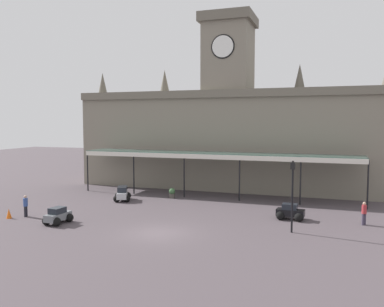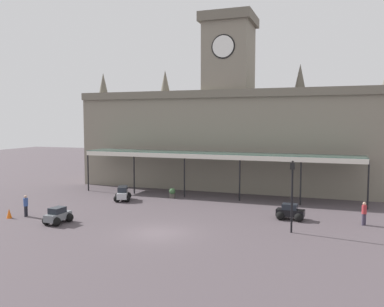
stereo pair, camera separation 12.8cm
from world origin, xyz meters
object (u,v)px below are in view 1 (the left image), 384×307
object	(u,v)px
victorian_lamppost	(292,188)
traffic_cone	(9,214)
car_black_sedan	(290,213)
planter_near_kerb	(172,193)
car_grey_sedan	(58,217)
pedestrian_crossing_forecourt	(364,212)
pedestrian_near_entrance	(26,205)
car_silver_estate	(122,194)

from	to	relation	value
victorian_lamppost	traffic_cone	distance (m)	21.10
traffic_cone	car_black_sedan	bearing A→B (deg)	18.18
traffic_cone	planter_near_kerb	world-z (taller)	planter_near_kerb
car_grey_sedan	traffic_cone	world-z (taller)	car_grey_sedan
traffic_cone	planter_near_kerb	bearing A→B (deg)	52.78
pedestrian_crossing_forecourt	planter_near_kerb	distance (m)	17.32
pedestrian_crossing_forecourt	planter_near_kerb	size ratio (longest dim) A/B	1.74
car_grey_sedan	pedestrian_near_entrance	world-z (taller)	pedestrian_near_entrance
car_grey_sedan	pedestrian_crossing_forecourt	distance (m)	21.94
pedestrian_crossing_forecourt	planter_near_kerb	world-z (taller)	pedestrian_crossing_forecourt
pedestrian_crossing_forecourt	planter_near_kerb	bearing A→B (deg)	164.01
car_black_sedan	planter_near_kerb	bearing A→B (deg)	157.23
traffic_cone	pedestrian_near_entrance	bearing A→B (deg)	45.17
pedestrian_crossing_forecourt	victorian_lamppost	xyz separation A→B (m)	(-4.68, -3.66, 2.08)
pedestrian_crossing_forecourt	victorian_lamppost	bearing A→B (deg)	-141.97
car_silver_estate	traffic_cone	world-z (taller)	car_silver_estate
car_silver_estate	traffic_cone	size ratio (longest dim) A/B	3.32
car_grey_sedan	pedestrian_near_entrance	xyz separation A→B (m)	(-3.70, 0.93, 0.41)
car_black_sedan	pedestrian_near_entrance	distance (m)	20.30
car_grey_sedan	planter_near_kerb	bearing A→B (deg)	70.08
car_black_sedan	traffic_cone	world-z (taller)	car_black_sedan
car_silver_estate	pedestrian_crossing_forecourt	distance (m)	20.72
planter_near_kerb	car_grey_sedan	bearing A→B (deg)	-109.92
car_black_sedan	car_silver_estate	distance (m)	15.66
pedestrian_crossing_forecourt	pedestrian_near_entrance	distance (m)	25.25
traffic_cone	car_silver_estate	bearing A→B (deg)	61.76
car_grey_sedan	car_black_sedan	bearing A→B (deg)	23.20
car_black_sedan	victorian_lamppost	xyz separation A→B (m)	(0.42, -3.59, 2.49)
car_grey_sedan	car_silver_estate	xyz separation A→B (m)	(0.25, 9.00, 0.06)
car_black_sedan	traffic_cone	size ratio (longest dim) A/B	2.88
pedestrian_near_entrance	planter_near_kerb	size ratio (longest dim) A/B	1.74
victorian_lamppost	traffic_cone	world-z (taller)	victorian_lamppost
car_grey_sedan	car_silver_estate	distance (m)	9.01
pedestrian_crossing_forecourt	car_grey_sedan	bearing A→B (deg)	-161.88
pedestrian_near_entrance	victorian_lamppost	xyz separation A→B (m)	(19.87, 2.23, 2.08)
victorian_lamppost	planter_near_kerb	bearing A→B (deg)	144.82
car_black_sedan	pedestrian_near_entrance	world-z (taller)	pedestrian_near_entrance
pedestrian_near_entrance	planter_near_kerb	xyz separation A→B (m)	(7.90, 10.66, -0.42)
pedestrian_near_entrance	planter_near_kerb	world-z (taller)	pedestrian_near_entrance
car_silver_estate	victorian_lamppost	size ratio (longest dim) A/B	0.50
pedestrian_near_entrance	car_black_sedan	bearing A→B (deg)	16.65
traffic_cone	pedestrian_crossing_forecourt	bearing A→B (deg)	14.86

